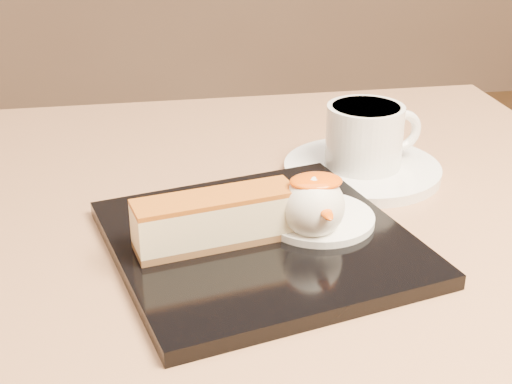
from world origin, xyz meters
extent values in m
cube|color=brown|center=(0.00, 0.00, 0.70)|extent=(0.80, 0.80, 0.04)
cube|color=black|center=(0.04, 0.01, 0.73)|extent=(0.26, 0.26, 0.01)
cube|color=brown|center=(0.01, 0.01, 0.73)|extent=(0.13, 0.06, 0.01)
cube|color=#FFE3A6|center=(0.01, 0.01, 0.75)|extent=(0.13, 0.06, 0.03)
cube|color=#933C10|center=(0.01, 0.01, 0.77)|extent=(0.13, 0.06, 0.00)
cylinder|color=white|center=(0.09, 0.03, 0.73)|extent=(0.09, 0.09, 0.01)
sphere|color=white|center=(0.08, 0.01, 0.76)|extent=(0.05, 0.05, 0.05)
ellipsoid|color=#EB5307|center=(0.08, 0.01, 0.78)|extent=(0.04, 0.03, 0.01)
ellipsoid|color=green|center=(0.06, 0.05, 0.74)|extent=(0.02, 0.01, 0.00)
ellipsoid|color=green|center=(0.07, 0.06, 0.74)|extent=(0.02, 0.02, 0.00)
ellipsoid|color=green|center=(0.05, 0.06, 0.74)|extent=(0.01, 0.02, 0.00)
cylinder|color=white|center=(0.16, 0.14, 0.72)|extent=(0.15, 0.15, 0.01)
cylinder|color=white|center=(0.16, 0.14, 0.76)|extent=(0.07, 0.07, 0.06)
cylinder|color=black|center=(0.16, 0.14, 0.79)|extent=(0.06, 0.06, 0.00)
torus|color=white|center=(0.20, 0.15, 0.76)|extent=(0.04, 0.02, 0.04)
camera|label=1|loc=(-0.04, -0.46, 1.00)|focal=50.00mm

